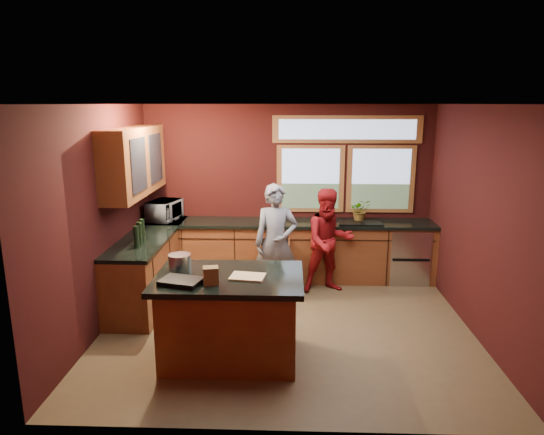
# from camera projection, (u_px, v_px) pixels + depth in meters

# --- Properties ---
(floor) EXTENTS (4.50, 4.50, 0.00)m
(floor) POSITION_uv_depth(u_px,v_px,m) (287.00, 326.00, 6.05)
(floor) COLOR brown
(floor) RESTS_ON ground
(room_shell) EXTENTS (4.52, 4.02, 2.71)m
(room_shell) POSITION_uv_depth(u_px,v_px,m) (240.00, 179.00, 5.98)
(room_shell) COLOR black
(room_shell) RESTS_ON ground
(back_counter) EXTENTS (4.50, 0.64, 0.93)m
(back_counter) POSITION_uv_depth(u_px,v_px,m) (300.00, 250.00, 7.59)
(back_counter) COLOR #622C17
(back_counter) RESTS_ON floor
(left_counter) EXTENTS (0.64, 2.30, 0.93)m
(left_counter) POSITION_uv_depth(u_px,v_px,m) (149.00, 266.00, 6.84)
(left_counter) COLOR #622C17
(left_counter) RESTS_ON floor
(island) EXTENTS (1.55, 1.05, 0.95)m
(island) POSITION_uv_depth(u_px,v_px,m) (230.00, 317.00, 5.19)
(island) COLOR #622C17
(island) RESTS_ON floor
(person_grey) EXTENTS (0.63, 0.44, 1.64)m
(person_grey) POSITION_uv_depth(u_px,v_px,m) (276.00, 243.00, 6.71)
(person_grey) COLOR slate
(person_grey) RESTS_ON floor
(person_red) EXTENTS (0.86, 0.73, 1.53)m
(person_red) POSITION_uv_depth(u_px,v_px,m) (329.00, 241.00, 7.02)
(person_red) COLOR maroon
(person_red) RESTS_ON floor
(microwave) EXTENTS (0.50, 0.64, 0.31)m
(microwave) POSITION_uv_depth(u_px,v_px,m) (164.00, 210.00, 7.53)
(microwave) COLOR #999999
(microwave) RESTS_ON left_counter
(potted_plant) EXTENTS (0.31, 0.27, 0.34)m
(potted_plant) POSITION_uv_depth(u_px,v_px,m) (360.00, 210.00, 7.46)
(potted_plant) COLOR #999999
(potted_plant) RESTS_ON back_counter
(paper_towel) EXTENTS (0.12, 0.12, 0.28)m
(paper_towel) POSITION_uv_depth(u_px,v_px,m) (324.00, 213.00, 7.44)
(paper_towel) COLOR white
(paper_towel) RESTS_ON back_counter
(cutting_board) EXTENTS (0.38, 0.30, 0.02)m
(cutting_board) POSITION_uv_depth(u_px,v_px,m) (248.00, 277.00, 5.02)
(cutting_board) COLOR tan
(cutting_board) RESTS_ON island
(stock_pot) EXTENTS (0.24, 0.24, 0.18)m
(stock_pot) POSITION_uv_depth(u_px,v_px,m) (180.00, 262.00, 5.23)
(stock_pot) COLOR silver
(stock_pot) RESTS_ON island
(paper_bag) EXTENTS (0.17, 0.15, 0.18)m
(paper_bag) POSITION_uv_depth(u_px,v_px,m) (211.00, 276.00, 4.82)
(paper_bag) COLOR brown
(paper_bag) RESTS_ON island
(black_tray) EXTENTS (0.46, 0.38, 0.05)m
(black_tray) POSITION_uv_depth(u_px,v_px,m) (181.00, 281.00, 4.85)
(black_tray) COLOR black
(black_tray) RESTS_ON island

